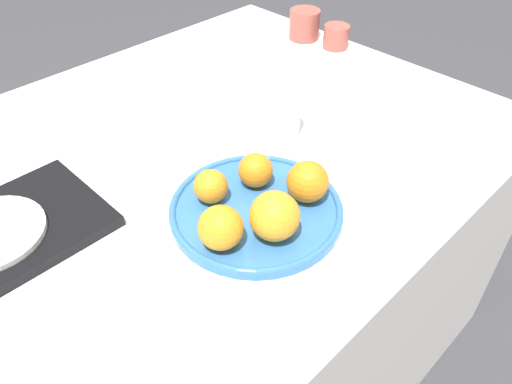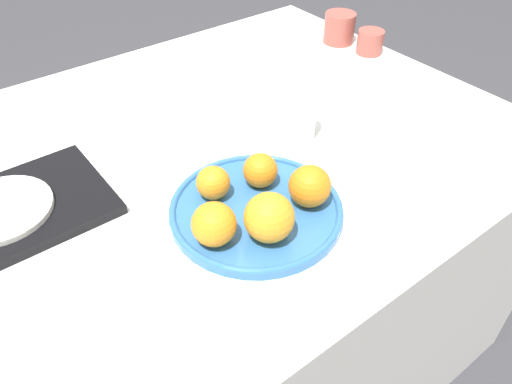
{
  "view_description": "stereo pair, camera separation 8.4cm",
  "coord_description": "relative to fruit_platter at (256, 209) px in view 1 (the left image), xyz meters",
  "views": [
    {
      "loc": [
        -0.5,
        -0.68,
        1.33
      ],
      "look_at": [
        -0.05,
        -0.23,
        0.78
      ],
      "focal_mm": 35.0,
      "sensor_mm": 36.0,
      "label": 1
    },
    {
      "loc": [
        -0.44,
        -0.74,
        1.33
      ],
      "look_at": [
        -0.05,
        -0.23,
        0.78
      ],
      "focal_mm": 35.0,
      "sensor_mm": 36.0,
      "label": 2
    }
  ],
  "objects": [
    {
      "name": "water_glass",
      "position": [
        0.21,
        0.14,
        0.05
      ],
      "size": [
        0.07,
        0.07,
        0.12
      ],
      "color": "silver",
      "rests_on": "table"
    },
    {
      "name": "napkin",
      "position": [
        0.17,
        0.56,
        -0.01
      ],
      "size": [
        0.12,
        0.13,
        0.01
      ],
      "color": "silver",
      "rests_on": "table"
    },
    {
      "name": "orange_4",
      "position": [
        0.08,
        -0.04,
        0.04
      ],
      "size": [
        0.07,
        0.07,
        0.07
      ],
      "color": "orange",
      "rests_on": "fruit_platter"
    },
    {
      "name": "fruit_platter",
      "position": [
        0.0,
        0.0,
        0.0
      ],
      "size": [
        0.3,
        0.3,
        0.02
      ],
      "color": "#336BAD",
      "rests_on": "table"
    },
    {
      "name": "orange_1",
      "position": [
        -0.03,
        -0.07,
        0.04
      ],
      "size": [
        0.08,
        0.08,
        0.08
      ],
      "color": "orange",
      "rests_on": "fruit_platter"
    },
    {
      "name": "table",
      "position": [
        0.05,
        0.23,
        -0.38
      ],
      "size": [
        1.32,
        1.0,
        0.73
      ],
      "color": "white",
      "rests_on": "ground_plane"
    },
    {
      "name": "cup_1",
      "position": [
        0.64,
        0.33,
        0.02
      ],
      "size": [
        0.07,
        0.07,
        0.06
      ],
      "color": "#9E4C42",
      "rests_on": "table"
    },
    {
      "name": "ground_plane",
      "position": [
        0.05,
        0.23,
        -0.74
      ],
      "size": [
        12.0,
        12.0,
        0.0
      ],
      "primitive_type": "plane",
      "color": "#38383D"
    },
    {
      "name": "cup_0",
      "position": [
        0.62,
        0.43,
        0.03
      ],
      "size": [
        0.09,
        0.09,
        0.08
      ],
      "color": "#9E4C42",
      "rests_on": "table"
    },
    {
      "name": "orange_0",
      "position": [
        0.05,
        0.05,
        0.04
      ],
      "size": [
        0.06,
        0.06,
        0.06
      ],
      "color": "orange",
      "rests_on": "fruit_platter"
    },
    {
      "name": "orange_3",
      "position": [
        -0.04,
        0.07,
        0.03
      ],
      "size": [
        0.06,
        0.06,
        0.06
      ],
      "color": "orange",
      "rests_on": "fruit_platter"
    },
    {
      "name": "orange_2",
      "position": [
        -0.1,
        -0.02,
        0.04
      ],
      "size": [
        0.07,
        0.07,
        0.07
      ],
      "color": "orange",
      "rests_on": "fruit_platter"
    }
  ]
}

